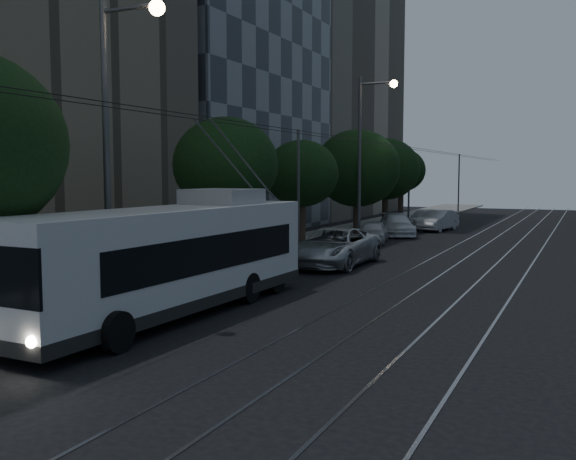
# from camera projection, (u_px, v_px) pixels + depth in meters

# --- Properties ---
(ground) EXTENTS (120.00, 120.00, 0.00)m
(ground) POSITION_uv_depth(u_px,v_px,m) (323.00, 311.00, 18.60)
(ground) COLOR black
(ground) RESTS_ON ground
(sidewalk) EXTENTS (5.00, 90.00, 0.15)m
(sidewalk) POSITION_uv_depth(u_px,v_px,m) (332.00, 237.00, 39.80)
(sidewalk) COLOR gray
(sidewalk) RESTS_ON ground
(tram_rails) EXTENTS (4.52, 90.00, 0.02)m
(tram_rails) POSITION_uv_depth(u_px,v_px,m) (500.00, 245.00, 35.56)
(tram_rails) COLOR gray
(tram_rails) RESTS_ON ground
(overhead_wires) EXTENTS (2.23, 90.00, 6.00)m
(overhead_wires) POSITION_uv_depth(u_px,v_px,m) (372.00, 182.00, 38.43)
(overhead_wires) COLOR black
(overhead_wires) RESTS_ON ground
(building_glass_mid) EXTENTS (14.40, 18.40, 26.80)m
(building_glass_mid) POSITION_uv_depth(u_px,v_px,m) (192.00, 40.00, 45.32)
(building_glass_mid) COLOR #363C44
(building_glass_mid) RESTS_ON ground
(building_tan_far) EXTENTS (14.40, 22.40, 34.80)m
(building_tan_far) POSITION_uv_depth(u_px,v_px,m) (305.00, 37.00, 63.00)
(building_tan_far) COLOR gray
(building_tan_far) RESTS_ON ground
(trolleybus) EXTENTS (2.78, 11.77, 5.63)m
(trolleybus) POSITION_uv_depth(u_px,v_px,m) (173.00, 258.00, 17.99)
(trolleybus) COLOR silver
(trolleybus) RESTS_ON ground
(pickup_silver) EXTENTS (2.75, 5.91, 1.64)m
(pickup_silver) POSITION_uv_depth(u_px,v_px,m) (334.00, 247.00, 27.75)
(pickup_silver) COLOR #B3B6BB
(pickup_silver) RESTS_ON ground
(car_white_a) EXTENTS (2.30, 4.04, 1.30)m
(car_white_a) POSITION_uv_depth(u_px,v_px,m) (373.00, 232.00, 36.82)
(car_white_a) COLOR #B5B4B9
(car_white_a) RESTS_ON ground
(car_white_b) EXTENTS (3.74, 5.20, 1.40)m
(car_white_b) POSITION_uv_depth(u_px,v_px,m) (396.00, 225.00, 41.20)
(car_white_b) COLOR white
(car_white_b) RESTS_ON ground
(car_white_c) EXTENTS (2.28, 4.59, 1.45)m
(car_white_c) POSITION_uv_depth(u_px,v_px,m) (437.00, 220.00, 44.90)
(car_white_c) COLOR silver
(car_white_c) RESTS_ON ground
(car_white_d) EXTENTS (2.84, 4.54, 1.44)m
(car_white_d) POSITION_uv_depth(u_px,v_px,m) (425.00, 219.00, 46.80)
(car_white_d) COLOR white
(car_white_d) RESTS_ON ground
(tree_1) EXTENTS (4.28, 4.28, 6.27)m
(tree_1) POSITION_uv_depth(u_px,v_px,m) (226.00, 165.00, 25.94)
(tree_1) COLOR #32241B
(tree_1) RESTS_ON ground
(tree_2) EXTENTS (3.92, 3.92, 5.76)m
(tree_2) POSITION_uv_depth(u_px,v_px,m) (302.00, 174.00, 33.80)
(tree_2) COLOR #32241B
(tree_2) RESTS_ON ground
(tree_3) EXTENTS (5.48, 5.48, 6.79)m
(tree_3) POSITION_uv_depth(u_px,v_px,m) (357.00, 168.00, 40.85)
(tree_3) COLOR #32241B
(tree_3) RESTS_ON ground
(tree_4) EXTENTS (4.92, 4.92, 6.53)m
(tree_4) POSITION_uv_depth(u_px,v_px,m) (386.00, 169.00, 46.19)
(tree_4) COLOR #32241B
(tree_4) RESTS_ON ground
(tree_5) EXTENTS (3.90, 3.90, 6.03)m
(tree_5) POSITION_uv_depth(u_px,v_px,m) (401.00, 171.00, 51.89)
(tree_5) COLOR #32241B
(tree_5) RESTS_ON ground
(streetlamp_near) EXTENTS (2.19, 0.44, 8.91)m
(streetlamp_near) POSITION_uv_depth(u_px,v_px,m) (117.00, 123.00, 18.28)
(streetlamp_near) COLOR #505052
(streetlamp_near) RESTS_ON ground
(streetlamp_far) EXTENTS (2.33, 0.44, 9.58)m
(streetlamp_far) POSITION_uv_depth(u_px,v_px,m) (366.00, 143.00, 37.57)
(streetlamp_far) COLOR #505052
(streetlamp_far) RESTS_ON ground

